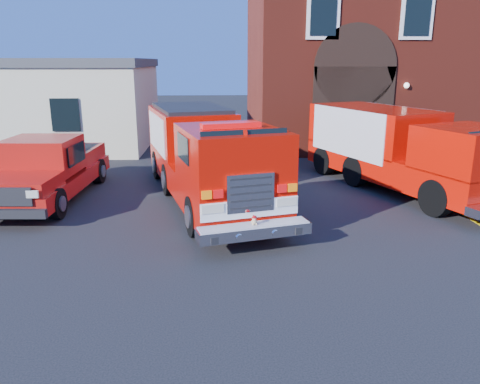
{
  "coord_description": "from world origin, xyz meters",
  "views": [
    {
      "loc": [
        -0.53,
        -11.59,
        4.21
      ],
      "look_at": [
        0.0,
        -1.2,
        1.3
      ],
      "focal_mm": 35.0,
      "sensor_mm": 36.0,
      "label": 1
    }
  ],
  "objects_px": {
    "pickup_truck": "(48,170)",
    "fire_engine": "(206,155)",
    "secondary_truck": "(399,147)",
    "side_building": "(49,102)",
    "fire_station": "(393,61)"
  },
  "relations": [
    {
      "from": "pickup_truck",
      "to": "fire_engine",
      "type": "bearing_deg",
      "value": -4.29
    },
    {
      "from": "side_building",
      "to": "fire_engine",
      "type": "relative_size",
      "value": 1.1
    },
    {
      "from": "fire_engine",
      "to": "secondary_truck",
      "type": "height_order",
      "value": "fire_engine"
    },
    {
      "from": "fire_station",
      "to": "pickup_truck",
      "type": "bearing_deg",
      "value": -143.33
    },
    {
      "from": "fire_station",
      "to": "pickup_truck",
      "type": "relative_size",
      "value": 2.46
    },
    {
      "from": "secondary_truck",
      "to": "side_building",
      "type": "bearing_deg",
      "value": 147.28
    },
    {
      "from": "fire_engine",
      "to": "secondary_truck",
      "type": "distance_m",
      "value": 6.54
    },
    {
      "from": "fire_station",
      "to": "fire_engine",
      "type": "height_order",
      "value": "fire_station"
    },
    {
      "from": "fire_engine",
      "to": "side_building",
      "type": "bearing_deg",
      "value": 128.04
    },
    {
      "from": "side_building",
      "to": "pickup_truck",
      "type": "relative_size",
      "value": 1.65
    },
    {
      "from": "secondary_truck",
      "to": "pickup_truck",
      "type": "bearing_deg",
      "value": -176.74
    },
    {
      "from": "side_building",
      "to": "secondary_truck",
      "type": "height_order",
      "value": "side_building"
    },
    {
      "from": "fire_station",
      "to": "secondary_truck",
      "type": "height_order",
      "value": "fire_station"
    },
    {
      "from": "fire_engine",
      "to": "secondary_truck",
      "type": "relative_size",
      "value": 1.1
    },
    {
      "from": "side_building",
      "to": "secondary_truck",
      "type": "xyz_separation_m",
      "value": [
        14.6,
        -9.38,
        -0.77
      ]
    }
  ]
}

